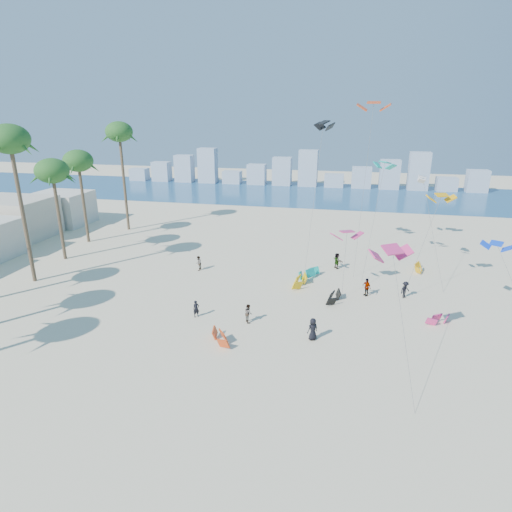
# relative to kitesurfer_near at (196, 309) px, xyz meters

# --- Properties ---
(ground) EXTENTS (220.00, 220.00, 0.00)m
(ground) POSITION_rel_kitesurfer_near_xyz_m (1.40, -11.70, -0.76)
(ground) COLOR beige
(ground) RESTS_ON ground
(ocean) EXTENTS (220.00, 220.00, 0.00)m
(ocean) POSITION_rel_kitesurfer_near_xyz_m (1.40, 60.30, -0.76)
(ocean) COLOR navy
(ocean) RESTS_ON ground
(kitesurfer_near) EXTENTS (0.66, 0.63, 1.52)m
(kitesurfer_near) POSITION_rel_kitesurfer_near_xyz_m (0.00, 0.00, 0.00)
(kitesurfer_near) COLOR black
(kitesurfer_near) RESTS_ON ground
(kitesurfer_mid) EXTENTS (0.92, 0.99, 1.62)m
(kitesurfer_mid) POSITION_rel_kitesurfer_near_xyz_m (4.64, 0.05, 0.05)
(kitesurfer_mid) COLOR gray
(kitesurfer_mid) RESTS_ON ground
(kitesurfers_far) EXTENTS (34.54, 17.96, 1.82)m
(kitesurfers_far) POSITION_rel_kitesurfer_near_xyz_m (12.00, 9.23, 0.11)
(kitesurfers_far) COLOR black
(kitesurfers_far) RESTS_ON ground
(grounded_kites) EXTENTS (19.33, 22.29, 1.01)m
(grounded_kites) POSITION_rel_kitesurfer_near_xyz_m (10.74, 7.14, -0.31)
(grounded_kites) COLOR #C73D13
(grounded_kites) RESTS_ON ground
(flying_kites) EXTENTS (23.13, 29.03, 18.57)m
(flying_kites) POSITION_rel_kitesurfer_near_xyz_m (16.77, 11.34, 10.88)
(flying_kites) COLOR #DB3078
(flying_kites) RESTS_ON ground
(palm_row) EXTENTS (7.56, 44.80, 15.96)m
(palm_row) POSITION_rel_kitesurfer_near_xyz_m (-20.41, 4.47, 10.86)
(palm_row) COLOR brown
(palm_row) RESTS_ON ground
(distant_skyline) EXTENTS (85.00, 3.00, 8.40)m
(distant_skyline) POSITION_rel_kitesurfer_near_xyz_m (0.21, 70.30, 2.33)
(distant_skyline) COLOR #9EADBF
(distant_skyline) RESTS_ON ground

